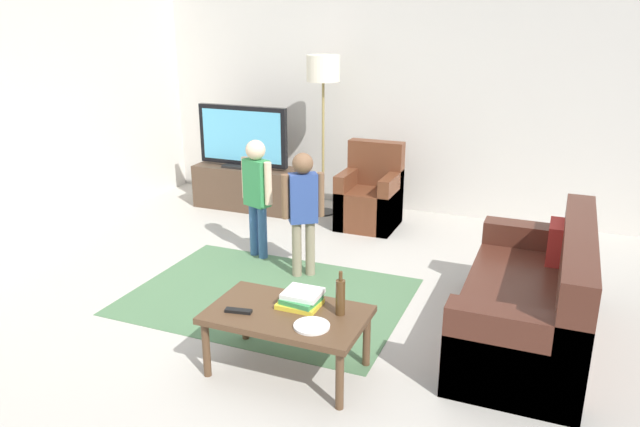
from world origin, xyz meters
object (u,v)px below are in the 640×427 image
armchair (371,199)px  tv_remote (238,311)px  couch (537,304)px  bottle (340,297)px  child_near_tv (257,188)px  book_stack (301,299)px  plate (312,326)px  tv (243,137)px  floor_lamp (323,77)px  tv_stand (246,188)px  child_center (303,203)px  coffee_table (287,319)px

armchair → tv_remote: 3.04m
couch → bottle: size_ratio=6.22×
child_near_tv → tv_remote: size_ratio=6.61×
book_stack → plate: book_stack is taller
tv → floor_lamp: floor_lamp is taller
tv_stand → child_center: (1.43, -1.54, 0.42)m
child_near_tv → coffee_table: child_near_tv is taller
child_near_tv → plate: size_ratio=5.11×
armchair → book_stack: armchair is taller
tv_stand → book_stack: size_ratio=4.58×
armchair → coffee_table: (0.38, -2.92, 0.07)m
child_center → child_near_tv: bearing=157.1°
armchair → child_near_tv: size_ratio=0.80×
tv → tv_remote: bearing=-61.5°
tv_stand → floor_lamp: 1.60m
tv_stand → child_center: size_ratio=1.09×
bottle → tv_remote: bearing=-159.9°
tv_stand → coffee_table: (1.94, -2.96, 0.13)m
couch → child_center: child_center is taller
floor_lamp → coffee_table: bearing=-72.0°
tv_stand → couch: (3.38, -1.98, 0.05)m
floor_lamp → tv_remote: 3.49m
tv_stand → child_near_tv: 1.61m
couch → tv_remote: couch is taller
tv → book_stack: (1.98, -2.82, -0.38)m
armchair → coffee_table: 2.94m
floor_lamp → tv_remote: bearing=-77.2°
child_center → book_stack: size_ratio=4.21×
tv → tv_stand: bearing=90.0°
couch → tv_remote: (-1.72, -1.10, 0.14)m
book_stack → plate: (0.17, -0.23, -0.04)m
tv_remote → plate: bearing=-10.0°
tv → book_stack: bearing=-54.9°
floor_lamp → coffee_table: size_ratio=1.78×
couch → floor_lamp: (-2.46, 2.13, 1.25)m
coffee_table → book_stack: bearing=67.6°
tv_remote → plate: plate is taller
tv_stand → child_near_tv: child_near_tv is taller
tv → bottle: (2.26, -2.84, -0.31)m
coffee_table → book_stack: size_ratio=3.82×
bottle → plate: bearing=-114.4°
tv → book_stack: size_ratio=4.20×
tv_stand → child_center: bearing=-47.2°
coffee_table → child_near_tv: bearing=123.2°
plate → couch: bearing=42.0°
tv_remote → armchair: bearing=81.9°
coffee_table → tv_remote: size_ratio=5.88×
couch → coffee_table: 1.75m
tv → armchair: size_ratio=1.22×
armchair → floor_lamp: 1.41m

